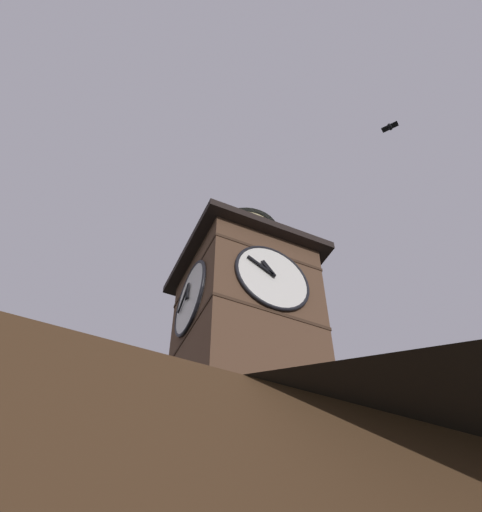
% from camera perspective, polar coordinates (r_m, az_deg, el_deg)
% --- Properties ---
extents(clock_tower, '(4.06, 4.06, 8.92)m').
position_cam_1_polar(clock_tower, '(15.52, 0.46, -7.07)').
color(clock_tower, brown).
rests_on(clock_tower, building_main).
extents(flying_bird_high, '(0.50, 0.60, 0.16)m').
position_cam_1_polar(flying_bird_high, '(20.23, 15.43, 12.99)').
color(flying_bird_high, black).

